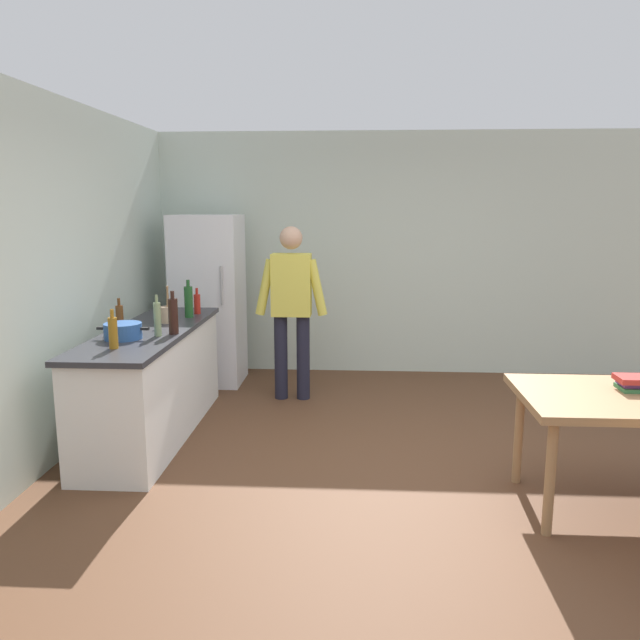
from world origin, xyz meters
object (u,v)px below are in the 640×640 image
dining_table (636,407)px  bottle_sauce_red (197,303)px  cooking_pot (123,331)px  bottle_beer_brown (120,317)px  utensil_jar (166,314)px  person (292,301)px  bottle_wine_dark (173,316)px  bottle_vinegar_tall (157,319)px  bottle_wine_green (189,301)px  refrigerator (209,300)px  book_stack (638,383)px  bottle_oil_amber (113,332)px

dining_table → bottle_sauce_red: bearing=150.0°
cooking_pot → bottle_beer_brown: bottle_beer_brown is taller
utensil_jar → bottle_beer_brown: (-0.28, -0.33, 0.03)m
person → bottle_wine_dark: size_ratio=5.00×
person → bottle_wine_dark: person is taller
dining_table → bottle_beer_brown: bearing=163.9°
bottle_vinegar_tall → bottle_beer_brown: bottle_vinegar_tall is taller
cooking_pot → bottle_wine_green: bottle_wine_green is taller
refrigerator → book_stack: (3.35, -2.60, -0.10)m
utensil_jar → bottle_sauce_red: bearing=72.5°
utensil_jar → bottle_oil_amber: size_ratio=1.14×
dining_table → utensil_jar: utensil_jar is taller
refrigerator → bottle_oil_amber: size_ratio=6.43×
bottle_sauce_red → book_stack: size_ratio=0.88×
bottle_oil_amber → bottle_vinegar_tall: size_ratio=0.88×
utensil_jar → bottle_vinegar_tall: bearing=-79.5°
bottle_oil_amber → bottle_wine_green: (0.20, 1.25, 0.03)m
bottle_sauce_red → bottle_beer_brown: bearing=-118.1°
cooking_pot → bottle_beer_brown: size_ratio=1.54×
dining_table → bottle_wine_dark: size_ratio=4.12×
bottle_wine_dark → dining_table: bearing=-16.3°
refrigerator → utensil_jar: bearing=-92.1°
dining_table → bottle_wine_dark: bottle_wine_dark is taller
bottle_vinegar_tall → bottle_wine_green: bottle_wine_green is taller
person → utensil_jar: (-1.00, -0.76, 0.00)m
bottle_wine_green → bottle_beer_brown: bearing=-123.4°
dining_table → book_stack: size_ratio=5.12×
refrigerator → bottle_wine_dark: size_ratio=5.29×
bottle_oil_amber → bottle_vinegar_tall: (0.18, 0.43, 0.02)m
bottle_beer_brown → dining_table: bearing=-16.1°
bottle_oil_amber → book_stack: (3.47, -0.30, -0.22)m
refrigerator → bottle_wine_dark: bearing=-85.2°
refrigerator → bottle_vinegar_tall: bearing=-88.4°
bottle_wine_green → bottle_sauce_red: bearing=82.3°
bottle_sauce_red → bottle_wine_dark: bearing=-86.8°
bottle_wine_dark → bottle_vinegar_tall: bearing=-138.7°
refrigerator → dining_table: bearing=-39.3°
utensil_jar → book_stack: size_ratio=1.17×
person → bottle_sauce_red: (-0.85, -0.30, 0.02)m
bottle_vinegar_tall → bottle_wine_green: bearing=88.6°
person → utensil_jar: size_ratio=5.31×
dining_table → book_stack: bearing=65.4°
person → bottle_wine_dark: 1.46m
person → bottle_wine_dark: (-0.80, -1.22, 0.07)m
bottle_wine_dark → refrigerator: bearing=94.8°
refrigerator → dining_table: (3.30, -2.70, -0.23)m
dining_table → book_stack: (0.05, 0.10, 0.12)m
refrigerator → bottle_beer_brown: bearing=-101.2°
cooking_pot → bottle_wine_dark: bearing=31.8°
bottle_vinegar_tall → bottle_beer_brown: 0.44m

